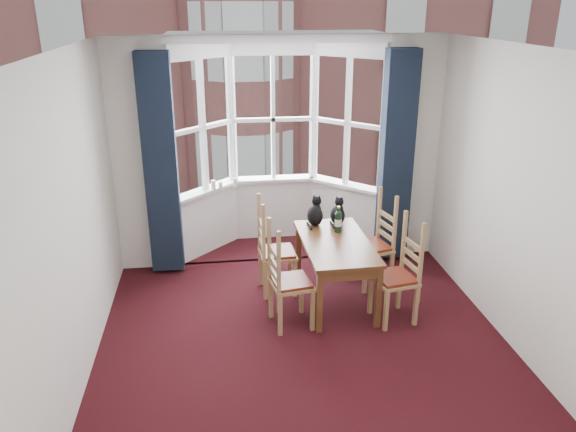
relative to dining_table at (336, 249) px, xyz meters
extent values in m
plane|color=black|center=(-0.47, -1.09, -0.62)|extent=(4.50, 4.50, 0.00)
plane|color=white|center=(-0.47, -1.09, 2.18)|extent=(4.50, 4.50, 0.00)
plane|color=silver|center=(-2.47, -1.09, 0.78)|extent=(0.00, 4.50, 4.50)
plane|color=silver|center=(1.53, -1.09, 0.78)|extent=(0.00, 4.50, 4.50)
plane|color=silver|center=(-0.47, -3.34, 0.78)|extent=(4.00, 0.00, 4.00)
cube|color=silver|center=(-2.12, 1.16, 0.78)|extent=(0.70, 0.12, 2.80)
cube|color=silver|center=(1.18, 1.16, 0.78)|extent=(0.70, 0.12, 2.80)
cube|color=black|center=(-1.89, 0.98, 0.73)|extent=(0.38, 0.22, 2.60)
cube|color=black|center=(0.95, 0.98, 0.73)|extent=(0.38, 0.22, 2.60)
cube|color=brown|center=(0.00, 0.00, 0.07)|extent=(0.74, 1.35, 0.04)
cube|color=brown|center=(-0.29, -0.62, -0.28)|extent=(0.06, 0.06, 0.68)
cube|color=brown|center=(-0.32, 0.61, -0.28)|extent=(0.06, 0.06, 0.68)
cube|color=brown|center=(0.32, -0.61, -0.28)|extent=(0.06, 0.06, 0.68)
cube|color=brown|center=(0.29, 0.62, -0.28)|extent=(0.06, 0.06, 0.68)
cube|color=#A3804F|center=(-0.55, -0.44, -0.14)|extent=(0.46, 0.48, 0.06)
cube|color=#601E10|center=(-0.55, -0.44, -0.13)|extent=(0.41, 0.43, 0.03)
cube|color=#A3804F|center=(-0.61, 0.29, -0.14)|extent=(0.42, 0.44, 0.06)
cube|color=#601E10|center=(-0.61, 0.29, -0.13)|extent=(0.38, 0.40, 0.03)
cube|color=#A3804F|center=(0.52, -0.49, -0.14)|extent=(0.47, 0.49, 0.06)
cube|color=#601E10|center=(0.52, -0.49, -0.13)|extent=(0.42, 0.44, 0.03)
cube|color=#A3804F|center=(0.50, 0.31, -0.14)|extent=(0.49, 0.50, 0.06)
cube|color=#601E10|center=(0.50, 0.31, -0.13)|extent=(0.44, 0.45, 0.03)
ellipsoid|color=black|center=(-0.14, 0.50, 0.20)|extent=(0.25, 0.29, 0.24)
sphere|color=black|center=(-0.11, 0.58, 0.36)|extent=(0.14, 0.14, 0.11)
cone|color=black|center=(-0.14, 0.59, 0.41)|extent=(0.05, 0.05, 0.05)
cone|color=black|center=(-0.08, 0.57, 0.41)|extent=(0.05, 0.05, 0.05)
ellipsoid|color=black|center=(0.12, 0.50, 0.20)|extent=(0.24, 0.27, 0.22)
sphere|color=black|center=(0.15, 0.57, 0.34)|extent=(0.14, 0.14, 0.10)
cone|color=black|center=(0.13, 0.58, 0.39)|extent=(0.05, 0.05, 0.05)
cone|color=black|center=(0.18, 0.56, 0.39)|extent=(0.05, 0.05, 0.05)
cylinder|color=black|center=(0.08, 0.26, 0.20)|extent=(0.08, 0.08, 0.22)
sphere|color=black|center=(0.08, 0.26, 0.31)|extent=(0.07, 0.07, 0.07)
cylinder|color=black|center=(0.08, 0.26, 0.35)|extent=(0.03, 0.03, 0.09)
cylinder|color=gold|center=(0.08, 0.26, 0.39)|extent=(0.03, 0.03, 0.02)
cylinder|color=silver|center=(0.08, 0.26, 0.21)|extent=(0.08, 0.08, 0.08)
cylinder|color=white|center=(-1.30, 1.51, 0.31)|extent=(0.06, 0.06, 0.12)
cylinder|color=white|center=(-1.21, 1.54, 0.29)|extent=(0.06, 0.06, 0.09)
cylinder|color=white|center=(-1.02, 1.56, 0.31)|extent=(0.05, 0.05, 0.12)
plane|color=#333335|center=(-0.47, 31.16, -6.62)|extent=(80.00, 80.00, 0.00)
cube|color=#92524B|center=(-0.47, 13.16, 0.38)|extent=(18.00, 6.00, 14.00)
cylinder|color=#92524B|center=(-0.47, 10.16, 0.38)|extent=(3.20, 3.20, 14.00)
camera|label=1|loc=(-1.25, -5.46, 2.54)|focal=35.00mm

